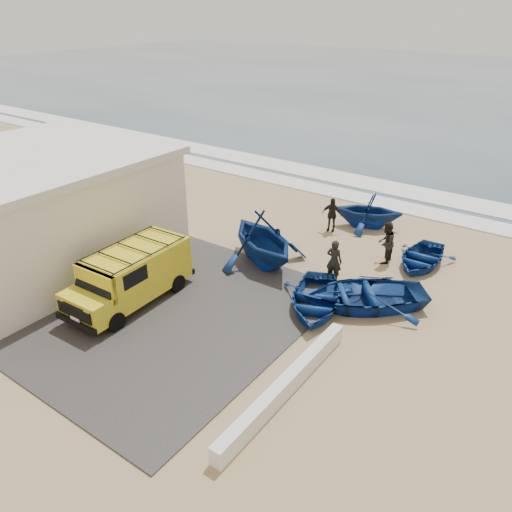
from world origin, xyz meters
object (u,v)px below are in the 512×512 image
Objects in this scene: building at (34,208)px; boat_near_right at (364,294)px; van at (132,274)px; boat_near_left at (315,299)px; fisherman_front at (334,261)px; parapet at (286,386)px; boat_mid_right at (421,258)px; fisherman_middle at (386,243)px; boat_far_left at (368,210)px; fisherman_back at (332,215)px; boat_mid_left at (262,238)px.

building is 13.16m from boat_near_right.
boat_near_left is (5.44, 3.27, -0.70)m from van.
building reaches higher than fisherman_front.
fisherman_front is at bearing 106.49° from parapet.
building is 12.68m from parapet.
van is 7.35m from fisherman_front.
boat_mid_right is 1.89× the size of fisherman_front.
boat_near_right is 3.59m from fisherman_middle.
van is 8.05m from boat_near_right.
boat_far_left is (-2.76, 6.40, 0.38)m from boat_near_right.
van reaches higher than fisherman_front.
fisherman_back is (-3.23, 1.53, -0.08)m from fisherman_middle.
fisherman_front is at bearing 44.76° from van.
boat_mid_right is 1.02× the size of boat_far_left.
van is at bearing -120.75° from fisherman_back.
boat_near_left is 4.69m from fisherman_middle.
boat_near_left is at bearing 15.88° from building.
boat_mid_left is at bearing 129.76° from boat_near_left.
boat_near_left is 2.25× the size of fisherman_back.
boat_near_right is 6.98m from boat_far_left.
parapet is 1.39× the size of boat_near_right.
parapet is 1.45× the size of boat_mid_left.
van reaches higher than parapet.
van is 1.32× the size of boat_near_left.
fisherman_middle is at bearing 152.41° from boat_near_right.
building is 2.27× the size of boat_mid_left.
parapet is (12.50, -1.00, -1.89)m from building.
building is 12.61m from fisherman_back.
fisherman_middle is (-1.30, -0.61, 0.54)m from boat_mid_right.
boat_mid_right is at bearing 87.33° from parapet.
parapet is at bearing -4.58° from building.
fisherman_back is (-1.16, -1.37, -0.03)m from boat_far_left.
boat_near_left is at bearing -81.02° from fisherman_back.
boat_mid_left is 2.45× the size of fisherman_front.
boat_mid_left is at bearing 129.62° from parapet.
van is at bearing 172.79° from parapet.
fisherman_back reaches higher than boat_near_right.
boat_mid_right is at bearing 32.92° from building.
boat_far_left reaches higher than boat_near_left.
boat_near_right is 6.39m from fisherman_back.
fisherman_back is at bearing 47.90° from building.
boat_far_left is at bearing -82.33° from fisherman_front.
boat_near_left is 1.70m from boat_near_right.
building is 2.63× the size of boat_near_left.
boat_near_left is at bearing 109.31° from parapet.
boat_near_right is (-0.17, 5.27, 0.17)m from parapet.
van is 6.38m from boat_near_left.
building is at bearing 150.96° from boat_mid_left.
fisherman_middle is at bearing -155.85° from boat_mid_right.
boat_mid_right is 4.65m from fisherman_back.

